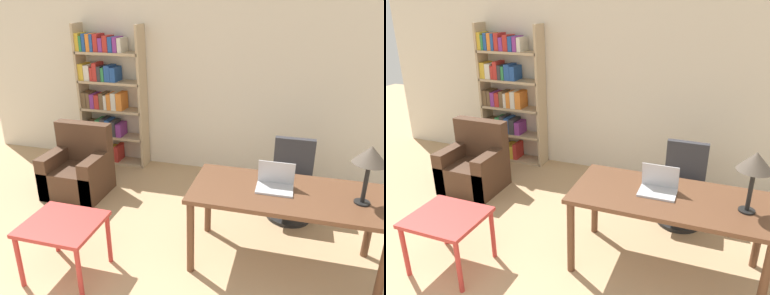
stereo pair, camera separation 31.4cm
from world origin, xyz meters
The scene contains 8 objects.
wall_back centered at (0.00, 4.53, 1.35)m, with size 8.00×0.06×2.70m.
desk centered at (0.88, 2.55, 0.68)m, with size 1.73×0.80×0.78m.
laptop centered at (0.77, 2.60, 0.83)m, with size 0.33×0.24×0.25m.
table_lamp centered at (1.50, 2.53, 1.20)m, with size 0.27×0.27×0.52m.
office_chair centered at (0.92, 3.49, 0.41)m, with size 0.51×0.51×0.91m.
side_table_blue centered at (-1.00, 1.87, 0.47)m, with size 0.66×0.59×0.55m.
armchair centered at (-1.75, 3.30, 0.30)m, with size 0.75×0.66×0.90m.
bookshelf centered at (-1.83, 4.34, 0.98)m, with size 1.00×0.28×2.07m.
Camera 2 is at (1.17, -0.43, 2.39)m, focal length 35.00 mm.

